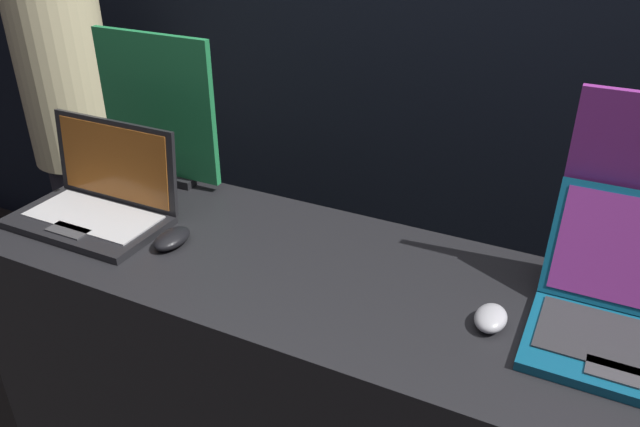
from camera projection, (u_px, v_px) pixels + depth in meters
name	position (u px, v px, depth m)	size (l,w,h in m)	color
wall_back	(460.00, 10.00, 2.13)	(8.00, 0.05, 2.80)	black
display_counter	(316.00, 421.00, 1.70)	(1.74, 0.58, 1.00)	black
laptop_front	(99.00, 198.00, 1.65)	(0.40, 0.26, 0.25)	black
mouse_front	(172.00, 238.00, 1.54)	(0.07, 0.11, 0.04)	black
promo_stand_front	(158.00, 113.00, 1.79)	(0.39, 0.07, 0.44)	black
laptop_back	(622.00, 311.00, 1.22)	(0.33, 0.36, 0.25)	#0F5170
mouse_back	(491.00, 318.00, 1.27)	(0.06, 0.09, 0.04)	#B2B2B7
person_bystander	(78.00, 141.00, 2.43)	(0.33, 0.33, 1.72)	#282833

